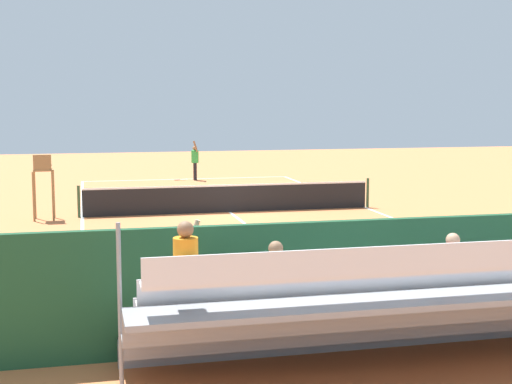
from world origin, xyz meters
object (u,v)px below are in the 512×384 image
(tennis_player, at_px, (195,159))
(tennis_ball_near, at_px, (210,188))
(courtside_bench, at_px, (503,286))
(tennis_racket, at_px, (182,180))
(umpire_chair, at_px, (43,180))
(tennis_net, at_px, (230,198))
(bleacher_stand, at_px, (424,306))
(equipment_bag, at_px, (432,314))
(line_judge, at_px, (194,276))

(tennis_player, height_order, tennis_ball_near, tennis_player)
(courtside_bench, distance_m, tennis_racket, 24.01)
(umpire_chair, bearing_deg, courtside_bench, 123.47)
(tennis_net, height_order, bleacher_stand, bleacher_stand)
(bleacher_stand, height_order, umpire_chair, bleacher_stand)
(equipment_bag, bearing_deg, umpire_chair, -61.45)
(tennis_ball_near, bearing_deg, umpire_chair, 46.73)
(umpire_chair, relative_size, tennis_ball_near, 32.42)
(equipment_bag, height_order, tennis_ball_near, equipment_bag)
(courtside_bench, bearing_deg, equipment_bag, 5.04)
(umpire_chair, distance_m, courtside_bench, 15.64)
(tennis_player, bearing_deg, umpire_chair, 58.41)
(courtside_bench, bearing_deg, umpire_chair, -56.53)
(bleacher_stand, xyz_separation_m, tennis_ball_near, (-0.60, -22.16, -0.89))
(tennis_player, xyz_separation_m, tennis_racket, (0.60, -0.20, -1.00))
(bleacher_stand, bearing_deg, equipment_bag, -119.63)
(bleacher_stand, height_order, tennis_ball_near, bleacher_stand)
(bleacher_stand, distance_m, line_judge, 3.78)
(courtside_bench, relative_size, tennis_racket, 3.09)
(bleacher_stand, relative_size, line_judge, 4.70)
(tennis_player, height_order, tennis_racket, tennis_player)
(tennis_net, bearing_deg, tennis_ball_near, -93.82)
(umpire_chair, bearing_deg, line_judge, 103.18)
(equipment_bag, distance_m, line_judge, 4.24)
(tennis_player, xyz_separation_m, line_judge, (3.53, 23.49, 0.00))
(bleacher_stand, height_order, tennis_racket, bleacher_stand)
(tennis_racket, bearing_deg, equipment_bag, 92.93)
(bleacher_stand, distance_m, tennis_ball_near, 22.18)
(umpire_chair, distance_m, equipment_bag, 15.02)
(equipment_bag, height_order, tennis_racket, equipment_bag)
(tennis_net, relative_size, tennis_player, 5.35)
(bleacher_stand, xyz_separation_m, tennis_racket, (0.13, -25.91, -0.91))
(umpire_chair, height_order, courtside_bench, umpire_chair)
(umpire_chair, xyz_separation_m, tennis_racket, (-5.93, -10.83, -1.30))
(equipment_bag, xyz_separation_m, tennis_player, (0.62, -23.79, 0.84))
(tennis_racket, bearing_deg, bleacher_stand, 90.28)
(equipment_bag, distance_m, tennis_player, 23.81)
(line_judge, bearing_deg, tennis_net, -103.67)
(tennis_net, distance_m, equipment_bag, 13.44)
(bleacher_stand, relative_size, tennis_ball_near, 137.27)
(umpire_chair, height_order, tennis_racket, umpire_chair)
(tennis_racket, height_order, line_judge, line_judge)
(umpire_chair, distance_m, line_judge, 13.21)
(tennis_net, xyz_separation_m, tennis_ball_near, (-0.46, -6.83, -0.47))
(bleacher_stand, xyz_separation_m, tennis_player, (-0.48, -25.72, 0.09))
(courtside_bench, height_order, line_judge, line_judge)
(umpire_chair, bearing_deg, tennis_ball_near, -133.27)
(umpire_chair, height_order, equipment_bag, umpire_chair)
(tennis_net, relative_size, bleacher_stand, 1.14)
(bleacher_stand, relative_size, equipment_bag, 10.07)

